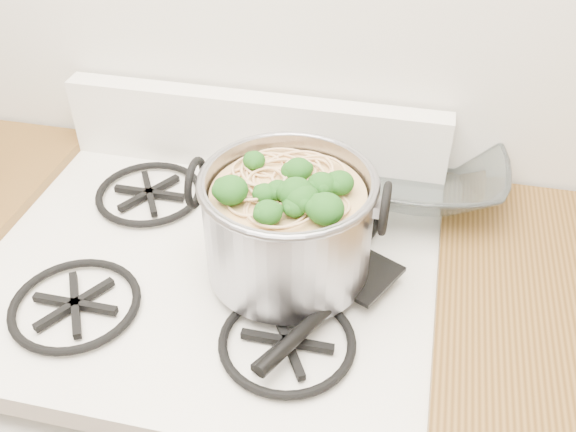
{
  "coord_description": "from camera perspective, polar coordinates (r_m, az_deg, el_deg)",
  "views": [
    {
      "loc": [
        0.31,
        0.51,
        1.64
      ],
      "look_at": [
        0.14,
        1.26,
        1.03
      ],
      "focal_mm": 40.0,
      "sensor_mm": 36.0,
      "label": 1
    }
  ],
  "objects": [
    {
      "name": "counter_left",
      "position": [
        1.62,
        -23.3,
        -12.62
      ],
      "size": [
        0.25,
        0.65,
        0.92
      ],
      "color": "silver",
      "rests_on": "ground"
    },
    {
      "name": "stock_pot",
      "position": [
        1.0,
        -0.0,
        -0.69
      ],
      "size": [
        0.3,
        0.27,
        0.19
      ],
      "color": "#92929A",
      "rests_on": "gas_range"
    },
    {
      "name": "spatula",
      "position": [
        1.04,
        6.81,
        -4.96
      ],
      "size": [
        0.4,
        0.41,
        0.02
      ],
      "primitive_type": null,
      "rotation": [
        0.0,
        0.0,
        -0.47
      ],
      "color": "black",
      "rests_on": "gas_range"
    },
    {
      "name": "glass_bowl",
      "position": [
        1.24,
        11.49,
        3.12
      ],
      "size": [
        0.14,
        0.14,
        0.03
      ],
      "primitive_type": "imported",
      "rotation": [
        0.0,
        0.0,
        0.09
      ],
      "color": "white",
      "rests_on": "gas_range"
    },
    {
      "name": "gas_range",
      "position": [
        1.45,
        -5.58,
        -17.81
      ],
      "size": [
        0.76,
        0.66,
        0.92
      ],
      "color": "white",
      "rests_on": "ground"
    }
  ]
}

